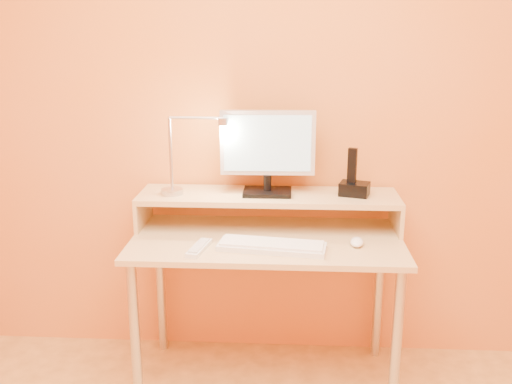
# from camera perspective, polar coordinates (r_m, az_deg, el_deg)

# --- Properties ---
(wall_back) EXTENTS (3.00, 0.04, 2.50)m
(wall_back) POSITION_cam_1_polar(r_m,az_deg,el_deg) (2.74, 1.41, 8.25)
(wall_back) COLOR #D07E44
(wall_back) RESTS_ON floor
(desk_leg_fl) EXTENTS (0.04, 0.04, 0.69)m
(desk_leg_fl) POSITION_cam_1_polar(r_m,az_deg,el_deg) (2.57, -11.91, -13.98)
(desk_leg_fl) COLOR #BABAC0
(desk_leg_fl) RESTS_ON floor
(desk_leg_fr) EXTENTS (0.04, 0.04, 0.69)m
(desk_leg_fr) POSITION_cam_1_polar(r_m,az_deg,el_deg) (2.53, 13.77, -14.60)
(desk_leg_fr) COLOR #BABAC0
(desk_leg_fr) RESTS_ON floor
(desk_leg_bl) EXTENTS (0.04, 0.04, 0.69)m
(desk_leg_bl) POSITION_cam_1_polar(r_m,az_deg,el_deg) (3.00, -9.45, -9.31)
(desk_leg_bl) COLOR #BABAC0
(desk_leg_bl) RESTS_ON floor
(desk_leg_br) EXTENTS (0.04, 0.04, 0.69)m
(desk_leg_br) POSITION_cam_1_polar(r_m,az_deg,el_deg) (2.97, 12.08, -9.75)
(desk_leg_br) COLOR #BABAC0
(desk_leg_br) RESTS_ON floor
(desk_lower) EXTENTS (1.20, 0.60, 0.02)m
(desk_lower) POSITION_cam_1_polar(r_m,az_deg,el_deg) (2.56, 1.09, -4.82)
(desk_lower) COLOR tan
(desk_lower) RESTS_ON floor
(shelf_riser_left) EXTENTS (0.02, 0.30, 0.14)m
(shelf_riser_left) POSITION_cam_1_polar(r_m,az_deg,el_deg) (2.76, -11.13, -1.84)
(shelf_riser_left) COLOR tan
(shelf_riser_left) RESTS_ON desk_lower
(shelf_riser_right) EXTENTS (0.02, 0.30, 0.14)m
(shelf_riser_right) POSITION_cam_1_polar(r_m,az_deg,el_deg) (2.72, 13.76, -2.25)
(shelf_riser_right) COLOR tan
(shelf_riser_right) RESTS_ON desk_lower
(desk_shelf) EXTENTS (1.20, 0.30, 0.02)m
(desk_shelf) POSITION_cam_1_polar(r_m,az_deg,el_deg) (2.65, 1.23, -0.45)
(desk_shelf) COLOR tan
(desk_shelf) RESTS_ON desk_lower
(monitor_foot) EXTENTS (0.22, 0.16, 0.02)m
(monitor_foot) POSITION_cam_1_polar(r_m,az_deg,el_deg) (2.65, 1.13, -0.00)
(monitor_foot) COLOR black
(monitor_foot) RESTS_ON desk_shelf
(monitor_neck) EXTENTS (0.04, 0.04, 0.07)m
(monitor_neck) POSITION_cam_1_polar(r_m,az_deg,el_deg) (2.64, 1.14, 0.92)
(monitor_neck) COLOR black
(monitor_neck) RESTS_ON monitor_foot
(monitor_panel) EXTENTS (0.43, 0.05, 0.29)m
(monitor_panel) POSITION_cam_1_polar(r_m,az_deg,el_deg) (2.61, 1.17, 4.91)
(monitor_panel) COLOR silver
(monitor_panel) RESTS_ON monitor_neck
(monitor_back) EXTENTS (0.39, 0.02, 0.25)m
(monitor_back) POSITION_cam_1_polar(r_m,az_deg,el_deg) (2.63, 1.19, 5.01)
(monitor_back) COLOR black
(monitor_back) RESTS_ON monitor_panel
(monitor_screen) EXTENTS (0.39, 0.01, 0.25)m
(monitor_screen) POSITION_cam_1_polar(r_m,az_deg,el_deg) (2.59, 1.15, 4.83)
(monitor_screen) COLOR #99C3D4
(monitor_screen) RESTS_ON monitor_panel
(lamp_base) EXTENTS (0.10, 0.10, 0.02)m
(lamp_base) POSITION_cam_1_polar(r_m,az_deg,el_deg) (2.67, -8.32, 0.04)
(lamp_base) COLOR #BABAC0
(lamp_base) RESTS_ON desk_shelf
(lamp_post) EXTENTS (0.01, 0.01, 0.33)m
(lamp_post) POSITION_cam_1_polar(r_m,az_deg,el_deg) (2.63, -8.48, 3.77)
(lamp_post) COLOR #BABAC0
(lamp_post) RESTS_ON lamp_base
(lamp_arm) EXTENTS (0.24, 0.01, 0.01)m
(lamp_arm) POSITION_cam_1_polar(r_m,az_deg,el_deg) (2.58, -5.99, 7.35)
(lamp_arm) COLOR #BABAC0
(lamp_arm) RESTS_ON lamp_post
(lamp_head) EXTENTS (0.04, 0.04, 0.03)m
(lamp_head) POSITION_cam_1_polar(r_m,az_deg,el_deg) (2.56, -3.31, 7.02)
(lamp_head) COLOR #BABAC0
(lamp_head) RESTS_ON lamp_arm
(lamp_bulb) EXTENTS (0.03, 0.03, 0.00)m
(lamp_bulb) POSITION_cam_1_polar(r_m,az_deg,el_deg) (2.57, -3.31, 6.67)
(lamp_bulb) COLOR #FFEAC6
(lamp_bulb) RESTS_ON lamp_head
(phone_dock) EXTENTS (0.15, 0.13, 0.06)m
(phone_dock) POSITION_cam_1_polar(r_m,az_deg,el_deg) (2.66, 9.76, 0.30)
(phone_dock) COLOR black
(phone_dock) RESTS_ON desk_shelf
(phone_handset) EXTENTS (0.05, 0.04, 0.16)m
(phone_handset) POSITION_cam_1_polar(r_m,az_deg,el_deg) (2.63, 9.54, 2.62)
(phone_handset) COLOR black
(phone_handset) RESTS_ON phone_dock
(phone_led) EXTENTS (0.01, 0.00, 0.04)m
(phone_led) POSITION_cam_1_polar(r_m,az_deg,el_deg) (2.62, 10.85, -0.01)
(phone_led) COLOR blue
(phone_led) RESTS_ON phone_dock
(keyboard) EXTENTS (0.47, 0.20, 0.02)m
(keyboard) POSITION_cam_1_polar(r_m,az_deg,el_deg) (2.42, 1.58, -5.46)
(keyboard) COLOR silver
(keyboard) RESTS_ON desk_lower
(mouse) EXTENTS (0.07, 0.10, 0.03)m
(mouse) POSITION_cam_1_polar(r_m,az_deg,el_deg) (2.50, 10.00, -4.92)
(mouse) COLOR white
(mouse) RESTS_ON desk_lower
(remote_control) EXTENTS (0.09, 0.20, 0.02)m
(remote_control) POSITION_cam_1_polar(r_m,az_deg,el_deg) (2.43, -5.68, -5.56)
(remote_control) COLOR silver
(remote_control) RESTS_ON desk_lower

